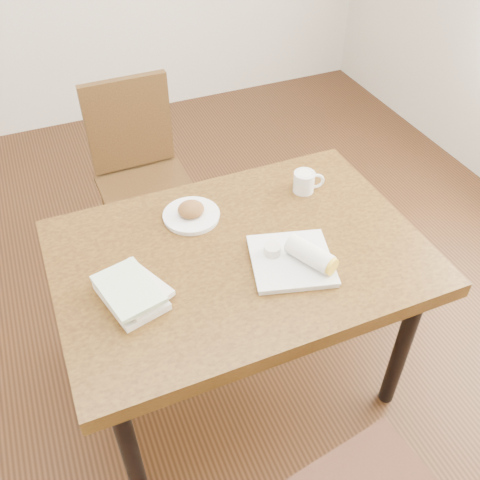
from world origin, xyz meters
name	(u,v)px	position (x,y,z in m)	size (l,w,h in m)	color
ground	(240,376)	(0.00, 0.00, -0.01)	(4.00, 5.00, 0.01)	#472814
table	(240,267)	(0.00, 0.00, 0.67)	(1.25, 0.87, 0.75)	brown
chair_far	(140,168)	(-0.13, 0.91, 0.55)	(0.43, 0.43, 0.95)	#4B3415
plate_scone	(191,213)	(-0.09, 0.23, 0.77)	(0.21, 0.21, 0.07)	white
coffee_mug	(305,181)	(0.36, 0.22, 0.79)	(0.12, 0.08, 0.08)	white
plate_burrito	(297,258)	(0.15, -0.13, 0.78)	(0.33, 0.33, 0.09)	white
book_stack	(131,292)	(-0.39, -0.07, 0.78)	(0.23, 0.27, 0.06)	white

